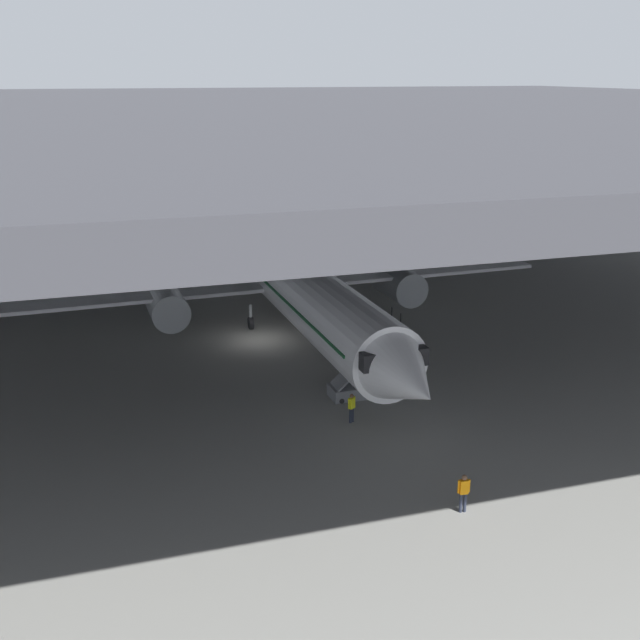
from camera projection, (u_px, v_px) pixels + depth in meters
ground_plane at (260, 340)px, 52.39m from camera, size 110.00×110.00×0.00m
hangar_structure at (216, 110)px, 60.31m from camera, size 121.00×99.00×15.29m
airplane_main at (296, 285)px, 52.21m from camera, size 38.72×40.21×12.44m
boarding_stairs at (366, 382)px, 43.34m from camera, size 4.44×1.64×4.86m
crew_worker_near_nose at (464, 491)px, 31.69m from camera, size 0.55×0.26×1.74m
crew_worker_by_stairs at (352, 406)px, 39.86m from camera, size 0.48×0.38×1.62m
baggage_tug at (328, 283)px, 64.50m from camera, size 1.33×2.23×0.90m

